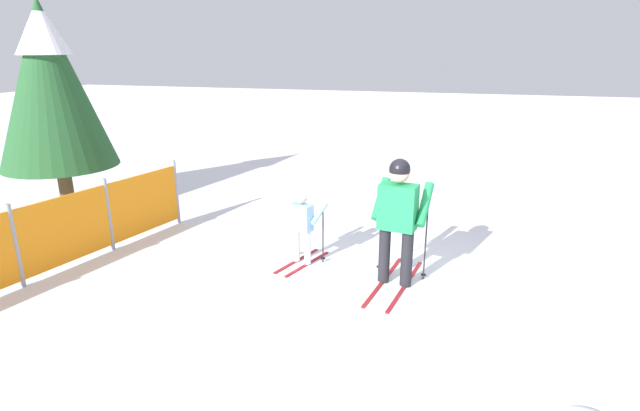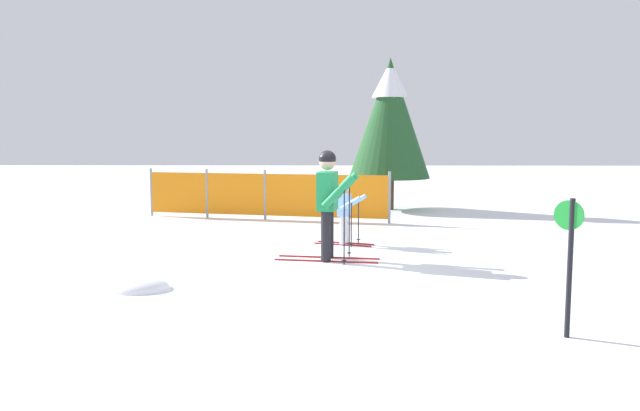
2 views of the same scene
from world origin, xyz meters
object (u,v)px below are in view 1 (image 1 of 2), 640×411
object	(u,v)px
skier_child	(302,221)
conifer_far	(49,82)
safety_fence	(16,246)
skier_adult	(398,211)

from	to	relation	value
skier_child	conifer_far	world-z (taller)	conifer_far
skier_child	safety_fence	world-z (taller)	safety_fence
skier_child	safety_fence	distance (m)	3.69
safety_fence	conifer_far	size ratio (longest dim) A/B	1.45
safety_fence	conifer_far	bearing A→B (deg)	33.29
skier_adult	skier_child	bearing A→B (deg)	86.91
conifer_far	safety_fence	bearing A→B (deg)	-146.71
conifer_far	skier_child	bearing A→B (deg)	-103.56
skier_adult	conifer_far	xyz separation A→B (m)	(1.55, 6.59, 1.38)
skier_adult	skier_child	xyz separation A→B (m)	(0.29, 1.37, -0.36)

